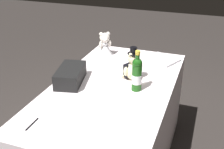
{
  "coord_description": "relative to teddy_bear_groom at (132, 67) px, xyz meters",
  "views": [
    {
      "loc": [
        1.84,
        0.67,
        1.84
      ],
      "look_at": [
        0.0,
        0.0,
        0.9
      ],
      "focal_mm": 45.85,
      "sensor_mm": 36.0,
      "label": 1
    }
  ],
  "objects": [
    {
      "name": "gift_case_black",
      "position": [
        0.22,
        -0.44,
        -0.04
      ],
      "size": [
        0.38,
        0.25,
        0.12
      ],
      "color": "black",
      "rests_on": "reception_table"
    },
    {
      "name": "guestbook",
      "position": [
        -0.46,
        0.16,
        -0.09
      ],
      "size": [
        0.32,
        0.34,
        0.02
      ],
      "primitive_type": "cube",
      "rotation": [
        0.0,
        0.0,
        -0.45
      ],
      "color": "white",
      "rests_on": "reception_table"
    },
    {
      "name": "teddy_bear_bride",
      "position": [
        -0.43,
        -0.41,
        -0.0
      ],
      "size": [
        0.21,
        0.2,
        0.23
      ],
      "color": "white",
      "rests_on": "reception_table"
    },
    {
      "name": "signing_pen",
      "position": [
        0.83,
        -0.4,
        -0.1
      ],
      "size": [
        0.14,
        0.01,
        0.01
      ],
      "color": "black",
      "rests_on": "reception_table"
    },
    {
      "name": "champagne_bottle",
      "position": [
        0.17,
        0.09,
        0.03
      ],
      "size": [
        0.08,
        0.08,
        0.31
      ],
      "color": "#184E13",
      "rests_on": "reception_table"
    },
    {
      "name": "reception_table",
      "position": [
        0.18,
        -0.11,
        -0.5
      ],
      "size": [
        1.69,
        0.91,
        0.8
      ],
      "primitive_type": "cube",
      "color": "white",
      "rests_on": "ground_plane"
    },
    {
      "name": "teddy_bear_groom",
      "position": [
        0.0,
        0.0,
        0.0
      ],
      "size": [
        0.16,
        0.15,
        0.28
      ],
      "color": "beige",
      "rests_on": "reception_table"
    }
  ]
}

